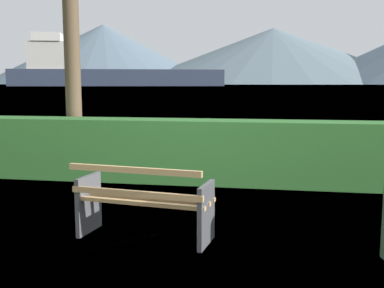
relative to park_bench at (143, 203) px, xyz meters
name	(u,v)px	position (x,y,z in m)	size (l,w,h in m)	color
ground_plane	(146,237)	(0.01, 0.06, -0.42)	(1400.00, 1400.00, 0.00)	olive
water_surface	(271,85)	(0.01, 306.99, -0.42)	(620.00, 620.00, 0.00)	slate
park_bench	(143,203)	(0.00, 0.00, 0.00)	(1.58, 0.77, 0.87)	tan
hedge_row	(192,151)	(0.01, 3.06, 0.13)	(10.26, 0.73, 1.10)	#387A33
cargo_ship_large	(102,72)	(-83.31, 216.34, 6.74)	(105.12, 46.11, 25.60)	#2D384C
distant_hills	(305,51)	(38.48, 574.74, 38.75)	(762.95, 410.14, 86.31)	slate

